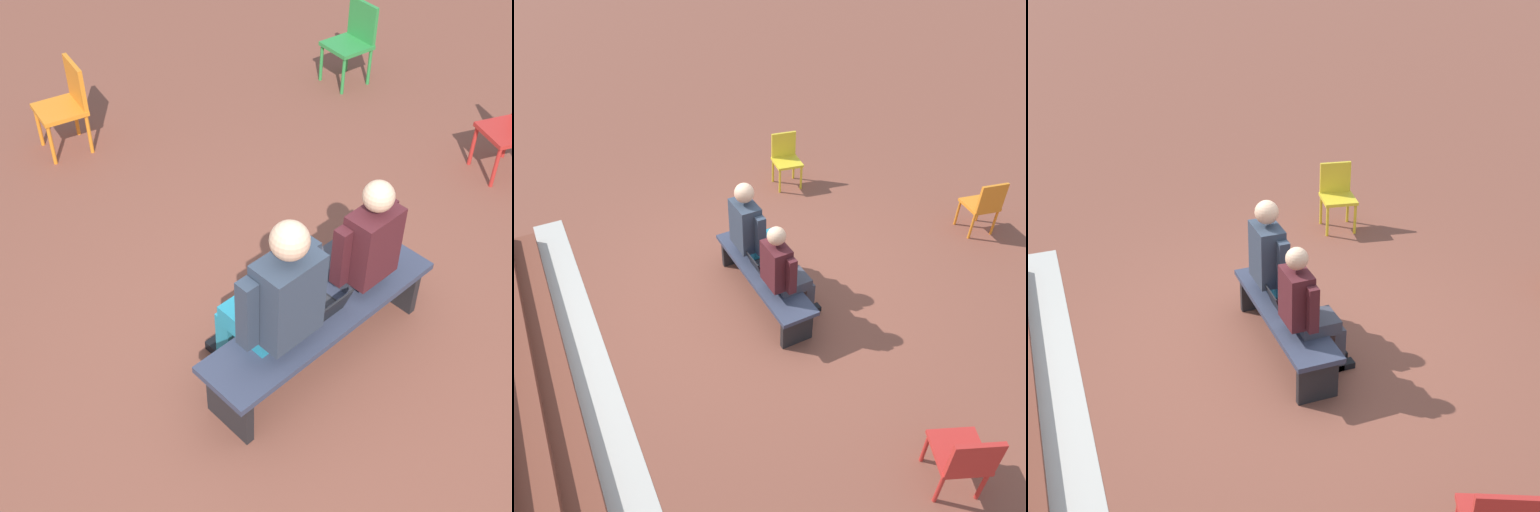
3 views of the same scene
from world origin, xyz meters
The scene contains 9 objects.
ground_plane centered at (0.00, 0.00, 0.00)m, with size 60.00×60.00×0.00m, color brown.
concrete_strip centered at (-0.14, 2.08, 0.00)m, with size 5.82×0.40×0.01m, color #B7B2A8.
bench centered at (-0.14, -0.03, 0.35)m, with size 1.80×0.44×0.45m.
person_student centered at (-0.53, -0.09, 0.70)m, with size 0.52×0.66×1.31m.
person_adult centered at (0.23, -0.10, 0.75)m, with size 0.59×0.75×1.42m.
laptop centered at (-0.11, -0.02, 0.50)m, with size 0.32×0.29×0.21m.
plastic_chair_near_bench_right centered at (2.18, -1.62, 0.48)m, with size 0.49×0.49×0.84m.
plastic_chair_foreground centered at (-0.33, -3.38, 0.48)m, with size 0.50×0.50×0.84m.
plastic_chair_mid_courtyard centered at (-2.99, -0.38, 0.48)m, with size 0.55×0.55×0.84m.
Camera 2 is at (-4.14, 1.98, 4.21)m, focal length 35.00 mm.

